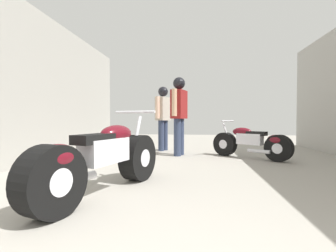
% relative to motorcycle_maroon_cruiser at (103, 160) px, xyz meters
% --- Properties ---
extents(ground_plane, '(18.97, 18.97, 0.00)m').
position_rel_motorcycle_maroon_cruiser_xyz_m(ground_plane, '(1.08, 1.35, -0.39)').
color(ground_plane, '#9E998E').
extents(garage_partition_left, '(0.08, 8.69, 2.93)m').
position_rel_motorcycle_maroon_cruiser_xyz_m(garage_partition_left, '(-2.05, 1.35, 1.08)').
color(garage_partition_left, '#A3A099').
rests_on(garage_partition_left, ground_plane).
extents(motorcycle_maroon_cruiser, '(0.88, 1.99, 0.94)m').
position_rel_motorcycle_maroon_cruiser_xyz_m(motorcycle_maroon_cruiser, '(0.00, 0.00, 0.00)').
color(motorcycle_maroon_cruiser, black).
rests_on(motorcycle_maroon_cruiser, ground_plane).
extents(motorcycle_black_naked, '(1.48, 1.19, 0.81)m').
position_rel_motorcycle_maroon_cruiser_xyz_m(motorcycle_black_naked, '(2.16, 2.80, -0.05)').
color(motorcycle_black_naked, black).
rests_on(motorcycle_black_naked, ground_plane).
extents(mechanic_in_blue, '(0.39, 0.65, 1.70)m').
position_rel_motorcycle_maroon_cruiser_xyz_m(mechanic_in_blue, '(0.11, 3.91, 0.63)').
color(mechanic_in_blue, '#2D3851').
rests_on(mechanic_in_blue, ground_plane).
extents(mechanic_with_helmet, '(0.37, 0.70, 1.79)m').
position_rel_motorcycle_maroon_cruiser_xyz_m(mechanic_with_helmet, '(0.60, 3.07, 0.69)').
color(mechanic_with_helmet, '#2D3851').
rests_on(mechanic_with_helmet, ground_plane).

